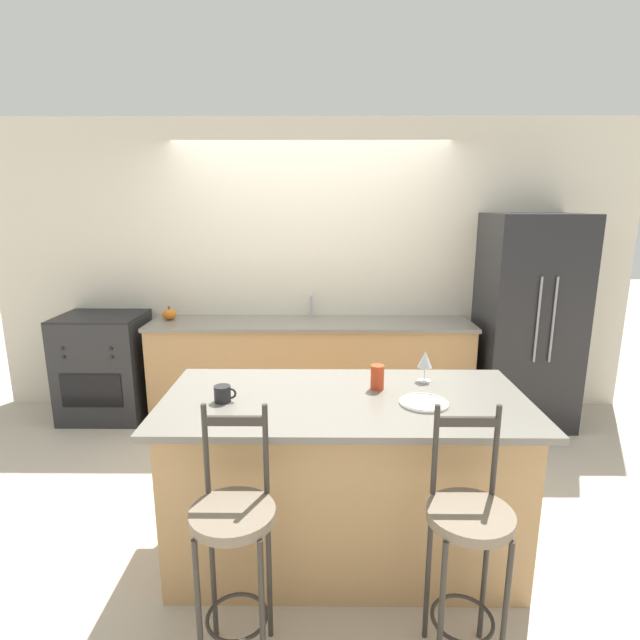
{
  "coord_description": "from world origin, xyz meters",
  "views": [
    {
      "loc": [
        0.13,
        -4.06,
        1.95
      ],
      "look_at": [
        0.09,
        -0.61,
        1.14
      ],
      "focal_mm": 28.0,
      "sensor_mm": 36.0,
      "label": 1
    }
  ],
  "objects": [
    {
      "name": "bar_stool_near",
      "position": [
        -0.25,
        -2.26,
        0.6
      ],
      "size": [
        0.35,
        0.35,
        1.15
      ],
      "color": "#332D28",
      "rests_on": "ground_plane"
    },
    {
      "name": "wall_back",
      "position": [
        0.0,
        0.64,
        1.35
      ],
      "size": [
        6.0,
        0.07,
        2.7
      ],
      "color": "beige",
      "rests_on": "ground_plane"
    },
    {
      "name": "bar_stool_far",
      "position": [
        0.72,
        -2.26,
        0.6
      ],
      "size": [
        0.35,
        0.35,
        1.15
      ],
      "color": "#332D28",
      "rests_on": "ground_plane"
    },
    {
      "name": "dinner_plate",
      "position": [
        0.64,
        -1.65,
        0.95
      ],
      "size": [
        0.25,
        0.25,
        0.02
      ],
      "color": "beige",
      "rests_on": "kitchen_island"
    },
    {
      "name": "tumbler_cup",
      "position": [
        0.42,
        -1.44,
        1.01
      ],
      "size": [
        0.08,
        0.08,
        0.14
      ],
      "color": "red",
      "rests_on": "kitchen_island"
    },
    {
      "name": "coffee_mug",
      "position": [
        -0.4,
        -1.63,
        0.99
      ],
      "size": [
        0.12,
        0.09,
        0.09
      ],
      "color": "#232326",
      "rests_on": "kitchen_island"
    },
    {
      "name": "back_counter",
      "position": [
        0.0,
        0.35,
        0.46
      ],
      "size": [
        2.92,
        0.62,
        0.91
      ],
      "color": "tan",
      "rests_on": "ground_plane"
    },
    {
      "name": "kitchen_island",
      "position": [
        0.24,
        -1.57,
        0.48
      ],
      "size": [
        1.94,
        0.93,
        0.94
      ],
      "color": "tan",
      "rests_on": "ground_plane"
    },
    {
      "name": "wine_glass",
      "position": [
        0.71,
        -1.31,
        1.07
      ],
      "size": [
        0.08,
        0.08,
        0.18
      ],
      "color": "white",
      "rests_on": "kitchen_island"
    },
    {
      "name": "refrigerator",
      "position": [
        1.92,
        0.26,
        0.93
      ],
      "size": [
        0.79,
        0.73,
        1.87
      ],
      "color": "#232326",
      "rests_on": "ground_plane"
    },
    {
      "name": "ground_plane",
      "position": [
        0.0,
        0.0,
        0.0
      ],
      "size": [
        18.0,
        18.0,
        0.0
      ],
      "primitive_type": "plane",
      "color": "beige"
    },
    {
      "name": "oven_range",
      "position": [
        -1.9,
        0.31,
        0.48
      ],
      "size": [
        0.74,
        0.63,
        0.97
      ],
      "color": "#28282B",
      "rests_on": "ground_plane"
    },
    {
      "name": "pumpkin_decoration",
      "position": [
        -1.3,
        0.4,
        0.96
      ],
      "size": [
        0.13,
        0.13,
        0.12
      ],
      "color": "orange",
      "rests_on": "back_counter"
    },
    {
      "name": "sink_faucet",
      "position": [
        0.0,
        0.53,
        1.04
      ],
      "size": [
        0.02,
        0.13,
        0.22
      ],
      "color": "#ADAFB5",
      "rests_on": "back_counter"
    }
  ]
}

